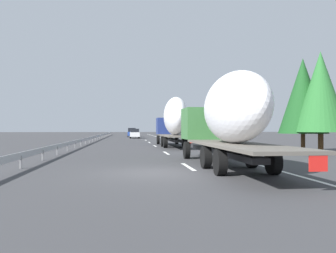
# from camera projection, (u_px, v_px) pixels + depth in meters

# --- Properties ---
(ground_plane) EXTENTS (260.00, 260.00, 0.00)m
(ground_plane) POSITION_uv_depth(u_px,v_px,m) (134.00, 140.00, 53.92)
(ground_plane) COLOR #38383A
(lane_stripe_0) EXTENTS (3.20, 0.20, 0.01)m
(lane_stripe_0) POSITION_uv_depth(u_px,v_px,m) (188.00, 167.00, 16.41)
(lane_stripe_0) COLOR white
(lane_stripe_0) RESTS_ON ground_plane
(lane_stripe_1) EXTENTS (3.20, 0.20, 0.01)m
(lane_stripe_1) POSITION_uv_depth(u_px,v_px,m) (166.00, 153.00, 25.57)
(lane_stripe_1) COLOR white
(lane_stripe_1) RESTS_ON ground_plane
(lane_stripe_2) EXTENTS (3.20, 0.20, 0.01)m
(lane_stripe_2) POSITION_uv_depth(u_px,v_px,m) (155.00, 146.00, 36.18)
(lane_stripe_2) COLOR white
(lane_stripe_2) RESTS_ON ground_plane
(lane_stripe_3) EXTENTS (3.20, 0.20, 0.01)m
(lane_stripe_3) POSITION_uv_depth(u_px,v_px,m) (149.00, 142.00, 44.91)
(lane_stripe_3) COLOR white
(lane_stripe_3) RESTS_ON ground_plane
(lane_stripe_4) EXTENTS (3.20, 0.20, 0.01)m
(lane_stripe_4) POSITION_uv_depth(u_px,v_px,m) (146.00, 140.00, 53.38)
(lane_stripe_4) COLOR white
(lane_stripe_4) RESTS_ON ground_plane
(lane_stripe_5) EXTENTS (3.20, 0.20, 0.01)m
(lane_stripe_5) POSITION_uv_depth(u_px,v_px,m) (141.00, 137.00, 70.16)
(lane_stripe_5) COLOR white
(lane_stripe_5) RESTS_ON ground_plane
(lane_stripe_6) EXTENTS (3.20, 0.20, 0.01)m
(lane_stripe_6) POSITION_uv_depth(u_px,v_px,m) (141.00, 137.00, 70.92)
(lane_stripe_6) COLOR white
(lane_stripe_6) RESTS_ON ground_plane
(lane_stripe_7) EXTENTS (3.20, 0.20, 0.01)m
(lane_stripe_7) POSITION_uv_depth(u_px,v_px,m) (139.00, 136.00, 85.90)
(lane_stripe_7) COLOR white
(lane_stripe_7) RESTS_ON ground_plane
(lane_stripe_8) EXTENTS (3.20, 0.20, 0.01)m
(lane_stripe_8) POSITION_uv_depth(u_px,v_px,m) (138.00, 136.00, 88.90)
(lane_stripe_8) COLOR white
(lane_stripe_8) RESTS_ON ground_plane
(lane_stripe_9) EXTENTS (3.20, 0.20, 0.01)m
(lane_stripe_9) POSITION_uv_depth(u_px,v_px,m) (137.00, 135.00, 103.98)
(lane_stripe_9) COLOR white
(lane_stripe_9) RESTS_ON ground_plane
(edge_line_right) EXTENTS (110.00, 0.20, 0.01)m
(edge_line_right) POSITION_uv_depth(u_px,v_px,m) (165.00, 139.00, 59.54)
(edge_line_right) COLOR white
(edge_line_right) RESTS_ON ground_plane
(truck_lead) EXTENTS (14.25, 2.55, 4.95)m
(truck_lead) POSITION_uv_depth(u_px,v_px,m) (174.00, 120.00, 34.71)
(truck_lead) COLOR navy
(truck_lead) RESTS_ON ground_plane
(truck_trailing) EXTENTS (14.15, 2.55, 4.36)m
(truck_trailing) POSITION_uv_depth(u_px,v_px,m) (226.00, 116.00, 16.27)
(truck_trailing) COLOR #387038
(truck_trailing) RESTS_ON ground_plane
(car_blue_sedan) EXTENTS (4.04, 1.85, 1.98)m
(car_blue_sedan) POSITION_uv_depth(u_px,v_px,m) (132.00, 133.00, 73.76)
(car_blue_sedan) COLOR #28479E
(car_blue_sedan) RESTS_ON ground_plane
(car_white_van) EXTENTS (4.34, 1.80, 1.82)m
(car_white_van) POSITION_uv_depth(u_px,v_px,m) (135.00, 133.00, 64.27)
(car_white_van) COLOR white
(car_white_van) RESTS_ON ground_plane
(road_sign) EXTENTS (0.10, 0.90, 3.27)m
(road_sign) POSITION_uv_depth(u_px,v_px,m) (173.00, 126.00, 57.96)
(road_sign) COLOR gray
(road_sign) RESTS_ON ground_plane
(tree_0) EXTENTS (2.41, 2.41, 5.29)m
(tree_0) POSITION_uv_depth(u_px,v_px,m) (165.00, 124.00, 102.63)
(tree_0) COLOR #472D19
(tree_0) RESTS_ON ground_plane
(tree_1) EXTENTS (3.79, 3.79, 7.59)m
(tree_1) POSITION_uv_depth(u_px,v_px,m) (321.00, 92.00, 25.13)
(tree_1) COLOR #472D19
(tree_1) RESTS_ON ground_plane
(tree_2) EXTENTS (3.38, 3.38, 5.57)m
(tree_2) POSITION_uv_depth(u_px,v_px,m) (167.00, 123.00, 102.74)
(tree_2) COLOR #472D19
(tree_2) RESTS_ON ground_plane
(tree_3) EXTENTS (3.84, 3.84, 6.89)m
(tree_3) POSITION_uv_depth(u_px,v_px,m) (184.00, 119.00, 79.43)
(tree_3) COLOR #472D19
(tree_3) RESTS_ON ground_plane
(tree_4) EXTENTS (3.74, 3.74, 7.34)m
(tree_4) POSITION_uv_depth(u_px,v_px,m) (303.00, 96.00, 26.43)
(tree_4) COLOR #472D19
(tree_4) RESTS_ON ground_plane
(guardrail_median) EXTENTS (94.00, 0.10, 0.76)m
(guardrail_median) POSITION_uv_depth(u_px,v_px,m) (98.00, 136.00, 56.19)
(guardrail_median) COLOR #9EA0A5
(guardrail_median) RESTS_ON ground_plane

